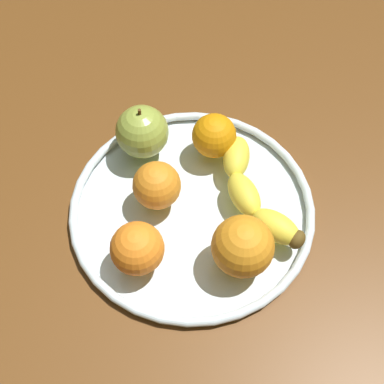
{
  "coord_description": "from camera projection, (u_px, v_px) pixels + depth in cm",
  "views": [
    {
      "loc": [
        34.33,
        -5.49,
        59.66
      ],
      "look_at": [
        0.0,
        0.0,
        4.8
      ],
      "focal_mm": 46.67,
      "sensor_mm": 36.0,
      "label": 1
    }
  ],
  "objects": [
    {
      "name": "orange_back_right",
      "position": [
        157.0,
        185.0,
        0.65
      ],
      "size": [
        6.44,
        6.44,
        6.44
      ],
      "primitive_type": "sphere",
      "color": "orange",
      "rests_on": "fruit_bowl"
    },
    {
      "name": "orange_back_left",
      "position": [
        214.0,
        136.0,
        0.7
      ],
      "size": [
        6.3,
        6.3,
        6.3
      ],
      "primitive_type": "sphere",
      "color": "orange",
      "rests_on": "fruit_bowl"
    },
    {
      "name": "apple",
      "position": [
        142.0,
        132.0,
        0.69
      ],
      "size": [
        7.47,
        7.47,
        8.27
      ],
      "color": "#94A640",
      "rests_on": "fruit_bowl"
    },
    {
      "name": "orange_front_left",
      "position": [
        137.0,
        249.0,
        0.6
      ],
      "size": [
        6.68,
        6.68,
        6.68
      ],
      "primitive_type": "sphere",
      "color": "orange",
      "rests_on": "fruit_bowl"
    },
    {
      "name": "fruit_bowl",
      "position": [
        192.0,
        207.0,
        0.68
      ],
      "size": [
        33.45,
        33.45,
        1.8
      ],
      "color": "silver",
      "rests_on": "ground_plane"
    },
    {
      "name": "orange_center",
      "position": [
        243.0,
        246.0,
        0.6
      ],
      "size": [
        7.71,
        7.71,
        7.71
      ],
      "primitive_type": "sphere",
      "color": "orange",
      "rests_on": "fruit_bowl"
    },
    {
      "name": "ground_plane",
      "position": [
        192.0,
        218.0,
        0.71
      ],
      "size": [
        160.74,
        160.74,
        4.0
      ],
      "primitive_type": "cube",
      "color": "brown"
    },
    {
      "name": "banana",
      "position": [
        253.0,
        194.0,
        0.66
      ],
      "size": [
        19.2,
        9.32,
        3.68
      ],
      "rotation": [
        0.0,
        0.0,
        0.23
      ],
      "color": "yellow",
      "rests_on": "fruit_bowl"
    }
  ]
}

